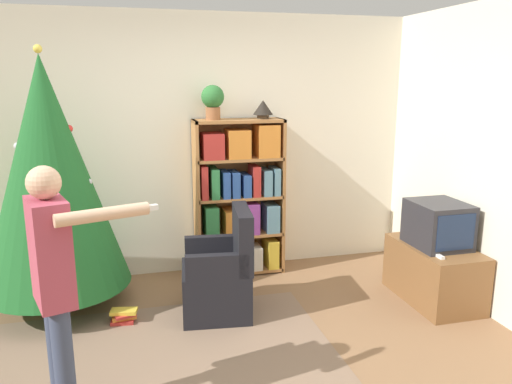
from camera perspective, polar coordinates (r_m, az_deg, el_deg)
ground_plane at (r=3.66m, az=-3.61°, el=-19.77°), size 14.00×14.00×0.00m
wall_back at (r=5.08m, az=-8.14°, el=5.19°), size 8.00×0.10×2.60m
area_rug at (r=3.85m, az=-11.34°, el=-18.11°), size 2.60×1.67×0.01m
bookshelf at (r=5.03m, az=-1.85°, el=-0.66°), size 0.89×0.32×1.58m
tv_stand at (r=4.82m, az=19.65°, el=-8.69°), size 0.52×0.89×0.52m
television at (r=4.68m, az=20.09°, el=-3.49°), size 0.44×0.50×0.40m
game_remote at (r=4.44m, az=20.17°, el=-6.88°), size 0.04×0.12×0.02m
christmas_tree at (r=4.48m, az=-22.53°, el=1.83°), size 1.22×1.22×2.23m
armchair at (r=4.29m, az=-4.05°, el=-9.77°), size 0.63×0.62×0.92m
standing_person at (r=2.95m, az=-21.98°, el=-9.30°), size 0.71×0.45×1.53m
potted_plant at (r=4.85m, az=-4.97°, el=10.47°), size 0.22×0.22×0.33m
table_lamp at (r=4.96m, az=0.80°, el=9.54°), size 0.20×0.20×0.18m
book_pile_near_tree at (r=4.38m, az=-14.90°, el=-13.52°), size 0.23×0.19×0.11m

